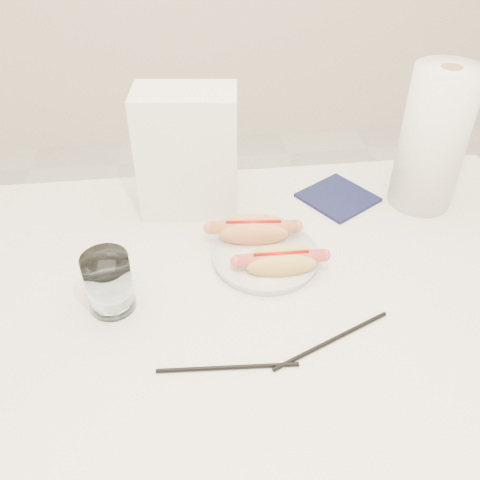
{
  "coord_description": "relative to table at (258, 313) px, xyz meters",
  "views": [
    {
      "loc": [
        -0.11,
        -0.65,
        1.38
      ],
      "look_at": [
        -0.03,
        0.05,
        0.82
      ],
      "focal_mm": 39.13,
      "sensor_mm": 36.0,
      "label": 1
    }
  ],
  "objects": [
    {
      "name": "hotdog_left",
      "position": [
        0.01,
        0.12,
        0.1
      ],
      "size": [
        0.16,
        0.08,
        0.04
      ],
      "rotation": [
        0.0,
        0.0,
        -0.1
      ],
      "color": "#E4935B",
      "rests_on": "plate"
    },
    {
      "name": "chopstick_near",
      "position": [
        -0.07,
        -0.16,
        0.06
      ],
      "size": [
        0.21,
        0.02,
        0.01
      ],
      "primitive_type": "cylinder",
      "rotation": [
        0.0,
        1.57,
        -0.07
      ],
      "color": "black",
      "rests_on": "table"
    },
    {
      "name": "hotdog_right",
      "position": [
        0.04,
        0.03,
        0.1
      ],
      "size": [
        0.15,
        0.06,
        0.04
      ],
      "rotation": [
        0.0,
        0.0,
        -0.02
      ],
      "color": "#E2B658",
      "rests_on": "plate"
    },
    {
      "name": "table",
      "position": [
        0.0,
        0.0,
        0.0
      ],
      "size": [
        1.2,
        0.8,
        0.75
      ],
      "color": "silver",
      "rests_on": "ground"
    },
    {
      "name": "plate",
      "position": [
        0.02,
        0.07,
        0.07
      ],
      "size": [
        0.23,
        0.23,
        0.02
      ],
      "primitive_type": "cylinder",
      "rotation": [
        0.0,
        0.0,
        0.27
      ],
      "color": "white",
      "rests_on": "table"
    },
    {
      "name": "water_glass",
      "position": [
        -0.25,
        -0.01,
        0.11
      ],
      "size": [
        0.08,
        0.08,
        0.11
      ],
      "primitive_type": "cylinder",
      "color": "white",
      "rests_on": "table"
    },
    {
      "name": "navy_napkin",
      "position": [
        0.21,
        0.26,
        0.06
      ],
      "size": [
        0.18,
        0.18,
        0.01
      ],
      "primitive_type": "cube",
      "rotation": [
        0.0,
        0.0,
        0.56
      ],
      "color": "#111437",
      "rests_on": "table"
    },
    {
      "name": "napkin_box",
      "position": [
        -0.1,
        0.26,
        0.19
      ],
      "size": [
        0.2,
        0.13,
        0.26
      ],
      "primitive_type": "cube",
      "rotation": [
        0.0,
        0.0,
        -0.13
      ],
      "color": "white",
      "rests_on": "table"
    },
    {
      "name": "chopstick_far",
      "position": [
        0.1,
        -0.13,
        0.06
      ],
      "size": [
        0.21,
        0.1,
        0.01
      ],
      "primitive_type": "cylinder",
      "rotation": [
        0.0,
        1.57,
        0.41
      ],
      "color": "black",
      "rests_on": "table"
    },
    {
      "name": "paper_towel_roll",
      "position": [
        0.38,
        0.23,
        0.2
      ],
      "size": [
        0.17,
        0.17,
        0.29
      ],
      "primitive_type": "cylinder",
      "rotation": [
        0.0,
        0.0,
        0.37
      ],
      "color": "white",
      "rests_on": "table"
    }
  ]
}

